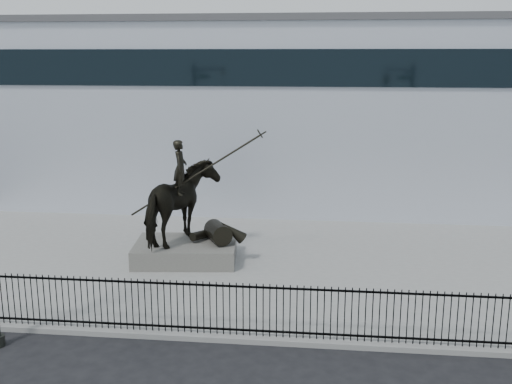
# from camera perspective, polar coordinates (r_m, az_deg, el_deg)

# --- Properties ---
(ground) EXTENTS (120.00, 120.00, 0.00)m
(ground) POSITION_cam_1_polar(r_m,az_deg,el_deg) (15.58, 0.27, -16.10)
(ground) COLOR black
(ground) RESTS_ON ground
(plaza) EXTENTS (30.00, 12.00, 0.15)m
(plaza) POSITION_cam_1_polar(r_m,az_deg,el_deg) (21.91, 2.23, -7.04)
(plaza) COLOR gray
(plaza) RESTS_ON ground
(building) EXTENTS (44.00, 14.00, 9.00)m
(building) POSITION_cam_1_polar(r_m,az_deg,el_deg) (33.71, 3.93, 7.71)
(building) COLOR silver
(building) RESTS_ON ground
(picket_fence) EXTENTS (22.10, 0.10, 1.50)m
(picket_fence) POSITION_cam_1_polar(r_m,az_deg,el_deg) (16.29, 0.75, -11.19)
(picket_fence) COLOR black
(picket_fence) RESTS_ON plaza
(statue_plinth) EXTENTS (3.91, 2.89, 0.69)m
(statue_plinth) POSITION_cam_1_polar(r_m,az_deg,el_deg) (22.29, -6.71, -5.63)
(statue_plinth) COLOR #56534E
(statue_plinth) RESTS_ON plaza
(equestrian_statue) EXTENTS (4.68, 3.15, 3.98)m
(equestrian_statue) POSITION_cam_1_polar(r_m,az_deg,el_deg) (21.78, -6.65, -1.18)
(equestrian_statue) COLOR black
(equestrian_statue) RESTS_ON statue_plinth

